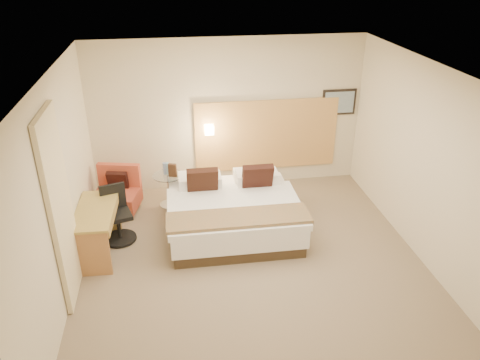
{
  "coord_description": "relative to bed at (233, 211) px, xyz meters",
  "views": [
    {
      "loc": [
        -0.99,
        -5.31,
        4.01
      ],
      "look_at": [
        -0.11,
        0.41,
        1.12
      ],
      "focal_mm": 35.0,
      "sensor_mm": 36.0,
      "label": 1
    }
  ],
  "objects": [
    {
      "name": "floor",
      "position": [
        0.14,
        -0.94,
        -0.33
      ],
      "size": [
        4.8,
        5.0,
        0.02
      ],
      "primitive_type": "cube",
      "color": "#806E56",
      "rests_on": "ground"
    },
    {
      "name": "ceiling",
      "position": [
        0.14,
        -0.94,
        2.39
      ],
      "size": [
        4.8,
        5.0,
        0.02
      ],
      "primitive_type": "cube",
      "color": "silver",
      "rests_on": "floor"
    },
    {
      "name": "wall_back",
      "position": [
        0.14,
        1.57,
        1.03
      ],
      "size": [
        4.8,
        0.02,
        2.7
      ],
      "primitive_type": "cube",
      "color": "beige",
      "rests_on": "floor"
    },
    {
      "name": "wall_front",
      "position": [
        0.14,
        -3.45,
        1.03
      ],
      "size": [
        4.8,
        0.02,
        2.7
      ],
      "primitive_type": "cube",
      "color": "beige",
      "rests_on": "floor"
    },
    {
      "name": "wall_left",
      "position": [
        -2.27,
        -0.94,
        1.03
      ],
      "size": [
        0.02,
        5.0,
        2.7
      ],
      "primitive_type": "cube",
      "color": "beige",
      "rests_on": "floor"
    },
    {
      "name": "wall_right",
      "position": [
        2.55,
        -0.94,
        1.03
      ],
      "size": [
        0.02,
        5.0,
        2.7
      ],
      "primitive_type": "cube",
      "color": "beige",
      "rests_on": "floor"
    },
    {
      "name": "headboard_panel",
      "position": [
        0.84,
        1.53,
        0.63
      ],
      "size": [
        2.6,
        0.04,
        1.3
      ],
      "primitive_type": "cube",
      "color": "tan",
      "rests_on": "wall_back"
    },
    {
      "name": "art_frame",
      "position": [
        2.16,
        1.54,
        1.18
      ],
      "size": [
        0.62,
        0.03,
        0.47
      ],
      "primitive_type": "cube",
      "color": "black",
      "rests_on": "wall_back"
    },
    {
      "name": "art_canvas",
      "position": [
        2.16,
        1.52,
        1.18
      ],
      "size": [
        0.54,
        0.01,
        0.39
      ],
      "primitive_type": "cube",
      "color": "gray",
      "rests_on": "wall_back"
    },
    {
      "name": "lamp_arm",
      "position": [
        -0.21,
        1.48,
        0.83
      ],
      "size": [
        0.02,
        0.12,
        0.02
      ],
      "primitive_type": "cylinder",
      "rotation": [
        1.57,
        0.0,
        0.0
      ],
      "color": "white",
      "rests_on": "wall_back"
    },
    {
      "name": "lamp_shade",
      "position": [
        -0.21,
        1.42,
        0.83
      ],
      "size": [
        0.15,
        0.15,
        0.15
      ],
      "primitive_type": "cube",
      "color": "#FFEDC6",
      "rests_on": "wall_back"
    },
    {
      "name": "curtain",
      "position": [
        -2.22,
        -1.19,
        0.9
      ],
      "size": [
        0.06,
        0.9,
        2.42
      ],
      "primitive_type": "cube",
      "color": "beige",
      "rests_on": "wall_left"
    },
    {
      "name": "bottle_a",
      "position": [
        -1.02,
        0.95,
        0.36
      ],
      "size": [
        0.08,
        0.08,
        0.21
      ],
      "primitive_type": "cylinder",
      "rotation": [
        0.0,
        0.0,
        -0.31
      ],
      "color": "#829BCA",
      "rests_on": "side_table"
    },
    {
      "name": "bottle_b",
      "position": [
        -0.98,
        0.95,
        0.36
      ],
      "size": [
        0.08,
        0.08,
        0.21
      ],
      "primitive_type": "cylinder",
      "rotation": [
        0.0,
        0.0,
        -0.31
      ],
      "color": "#96C7E9",
      "rests_on": "side_table"
    },
    {
      "name": "menu_folder",
      "position": [
        -0.89,
        0.84,
        0.37
      ],
      "size": [
        0.14,
        0.09,
        0.23
      ],
      "primitive_type": "cube",
      "rotation": [
        0.0,
        0.0,
        -0.31
      ],
      "color": "#392417",
      "rests_on": "side_table"
    },
    {
      "name": "bed",
      "position": [
        0.0,
        0.0,
        0.0
      ],
      "size": [
        2.04,
        1.95,
        0.98
      ],
      "color": "#3B2D1D",
      "rests_on": "floor"
    },
    {
      "name": "lounge_chair",
      "position": [
        -1.83,
        0.88,
        -0.01
      ],
      "size": [
        0.84,
        0.77,
        0.76
      ],
      "color": "tan",
      "rests_on": "floor"
    },
    {
      "name": "side_table",
      "position": [
        -0.97,
        0.91,
        0.0
      ],
      "size": [
        0.65,
        0.65,
        0.57
      ],
      "color": "silver",
      "rests_on": "floor"
    },
    {
      "name": "desk",
      "position": [
        -1.97,
        -0.36,
        0.25
      ],
      "size": [
        0.58,
        1.18,
        0.72
      ],
      "color": "#A38A40",
      "rests_on": "floor"
    },
    {
      "name": "desk_chair",
      "position": [
        -1.75,
        -0.03,
        0.04
      ],
      "size": [
        0.61,
        0.61,
        0.86
      ],
      "color": "black",
      "rests_on": "floor"
    }
  ]
}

